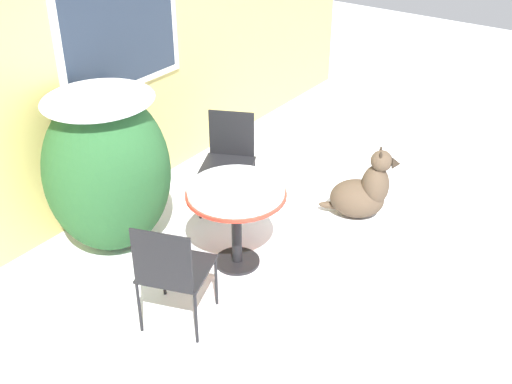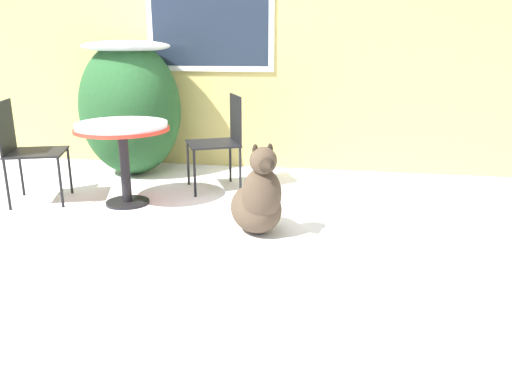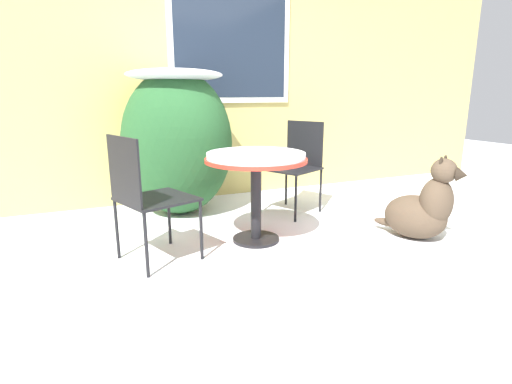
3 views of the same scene
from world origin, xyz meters
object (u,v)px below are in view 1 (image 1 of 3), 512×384
object	(u,v)px
patio_table	(236,200)
patio_chair_far_side	(172,269)
dog	(364,192)
patio_chair_near_table	(229,157)

from	to	relation	value
patio_table	patio_chair_far_side	world-z (taller)	patio_chair_far_side
patio_chair_far_side	dog	size ratio (longest dim) A/B	1.28
patio_table	patio_chair_near_table	distance (m)	0.98
patio_chair_near_table	patio_chair_far_side	distance (m)	1.77
patio_chair_near_table	dog	distance (m)	1.31
patio_chair_far_side	dog	xyz separation A→B (m)	(2.18, -0.42, -0.26)
patio_chair_near_table	patio_table	bearing A→B (deg)	-74.09
patio_table	dog	distance (m)	1.44
patio_chair_near_table	dog	bearing A→B (deg)	0.53
patio_chair_near_table	patio_chair_far_side	size ratio (longest dim) A/B	1.00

